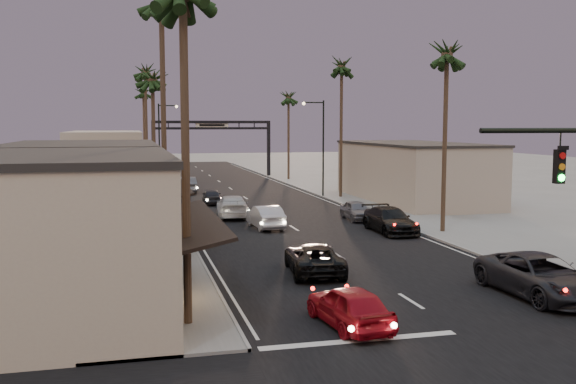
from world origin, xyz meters
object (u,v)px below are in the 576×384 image
palm_ra (447,48)px  curbside_near (540,276)px  palm_lc (152,74)px  curbside_black (390,220)px  palm_far (143,90)px  oncoming_red (349,306)px  oncoming_silver (266,217)px  streetlight_right (320,140)px  oncoming_pickup (314,258)px  palm_ld (145,68)px  streetlight_left (162,138)px  palm_rb (342,62)px  arch (212,134)px  palm_rc (289,94)px

palm_ra → curbside_near: bearing=-103.0°
palm_lc → curbside_black: (14.06, -11.05, -9.69)m
palm_ra → palm_far: (-16.90, 54.00, 0.00)m
oncoming_red → oncoming_silver: oncoming_silver is taller
streetlight_right → oncoming_pickup: size_ratio=1.81×
palm_ld → curbside_near: 49.04m
oncoming_pickup → palm_far: bearing=-77.8°
palm_ld → curbside_black: bearing=-64.9°
streetlight_left → palm_lc: size_ratio=0.74×
streetlight_left → curbside_black: (12.38, -33.05, -4.55)m
oncoming_silver → curbside_near: bearing=107.2°
palm_lc → palm_rb: (17.20, 8.00, 1.95)m
arch → oncoming_pickup: size_ratio=3.05×
palm_rc → oncoming_red: size_ratio=2.90×
palm_lc → oncoming_pickup: 23.66m
palm_ld → oncoming_silver: bearing=-75.6°
palm_rc → oncoming_red: 58.44m
streetlight_right → palm_ld: palm_ld is taller
arch → streetlight_left: (-6.92, -12.00, -0.20)m
streetlight_left → palm_far: palm_far is taller
oncoming_red → streetlight_left: bearing=-92.9°
arch → palm_ra: 47.17m
palm_rb → oncoming_pickup: 32.79m
arch → palm_lc: (-8.60, -34.00, 4.94)m
streetlight_right → curbside_black: streetlight_right is taller
oncoming_pickup → curbside_black: size_ratio=0.92×
arch → streetlight_right: size_ratio=1.69×
palm_rb → palm_far: bearing=116.4°
palm_far → curbside_near: (13.53, -68.60, -10.61)m
palm_rb → palm_lc: bearing=-155.1°
streetlight_left → palm_ld: 7.88m
streetlight_right → palm_ld: bearing=147.2°
curbside_near → curbside_black: size_ratio=1.11×
streetlight_left → palm_ra: 37.87m
oncoming_silver → palm_rb: bearing=-126.9°
palm_rb → curbside_black: (-3.14, -19.05, -11.63)m
palm_far → oncoming_red: (4.95, -70.37, -10.73)m
streetlight_left → palm_rb: palm_rb is taller
palm_lc → oncoming_silver: palm_lc is taller
palm_far → oncoming_red: bearing=-86.0°
oncoming_red → curbside_near: 8.76m
streetlight_left → palm_far: 20.96m
arch → palm_ld: palm_ld is taller
streetlight_right → palm_ld: size_ratio=0.63×
oncoming_silver → palm_ra: bearing=153.6°
oncoming_red → oncoming_pickup: bearing=-104.5°
palm_rc → palm_rb: bearing=-90.0°
palm_far → oncoming_pickup: 63.80m
streetlight_left → oncoming_pickup: (4.60, -42.61, -4.64)m
arch → palm_rb: size_ratio=1.07×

